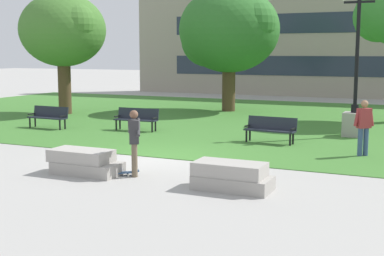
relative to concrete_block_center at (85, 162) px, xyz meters
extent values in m
plane|color=#A3A09B|center=(0.73, 2.67, -0.31)|extent=(140.00, 140.00, 0.00)
cube|color=#3D752D|center=(0.73, 12.67, -0.30)|extent=(40.00, 20.00, 0.02)
cube|color=#9E9991|center=(0.09, 0.00, -0.15)|extent=(1.80, 0.90, 0.32)
cube|color=#A6A098|center=(-0.10, 0.00, 0.17)|extent=(1.66, 0.83, 0.32)
cube|color=#9E9991|center=(4.10, 0.07, -0.15)|extent=(1.80, 0.90, 0.32)
cube|color=#A6A098|center=(4.02, 0.07, 0.17)|extent=(1.66, 0.83, 0.32)
cylinder|color=brown|center=(1.37, 0.24, 0.12)|extent=(0.15, 0.15, 0.86)
cylinder|color=brown|center=(1.27, 0.41, 0.12)|extent=(0.15, 0.15, 0.86)
cube|color=#2D2D30|center=(1.32, 0.33, 0.85)|extent=(0.41, 0.47, 0.60)
cylinder|color=#2D2D30|center=(1.45, 0.31, 0.97)|extent=(0.33, 0.47, 0.44)
cylinder|color=#2D2D30|center=(1.19, 0.34, 0.97)|extent=(0.33, 0.47, 0.44)
sphere|color=brown|center=(1.32, 0.33, 1.29)|extent=(0.22, 0.22, 0.22)
cube|color=#2D4C75|center=(0.96, 0.16, -0.22)|extent=(0.76, 0.63, 0.02)
cube|color=#2D4C75|center=(0.60, -0.11, -0.20)|extent=(0.21, 0.23, 0.06)
cube|color=#2D4C75|center=(1.33, 0.43, -0.20)|extent=(0.21, 0.23, 0.06)
cylinder|color=silver|center=(0.85, -0.06, -0.28)|extent=(0.06, 0.06, 0.06)
cylinder|color=silver|center=(0.72, 0.12, -0.28)|extent=(0.06, 0.06, 0.06)
cylinder|color=silver|center=(1.20, 0.20, -0.28)|extent=(0.06, 0.06, 0.06)
cylinder|color=silver|center=(1.07, 0.38, -0.28)|extent=(0.06, 0.06, 0.06)
cube|color=#1E232D|center=(-6.38, 6.26, 0.15)|extent=(1.81, 0.50, 0.05)
cube|color=#1E232D|center=(-6.38, 6.51, 0.38)|extent=(1.80, 0.18, 0.46)
cube|color=black|center=(-7.22, 6.29, 0.27)|extent=(0.07, 0.40, 0.04)
cube|color=black|center=(-5.54, 6.24, 0.27)|extent=(0.07, 0.40, 0.04)
cylinder|color=black|center=(-7.19, 6.13, -0.08)|extent=(0.07, 0.07, 0.41)
cylinder|color=black|center=(-5.59, 6.08, -0.08)|extent=(0.07, 0.07, 0.41)
cylinder|color=black|center=(-7.18, 6.45, -0.08)|extent=(0.07, 0.07, 0.41)
cylinder|color=black|center=(-5.58, 6.40, -0.08)|extent=(0.07, 0.07, 0.41)
cube|color=#1E232D|center=(-2.66, 7.17, 0.15)|extent=(1.83, 0.57, 0.05)
cube|color=#1E232D|center=(-2.68, 7.42, 0.38)|extent=(1.80, 0.25, 0.46)
cube|color=black|center=(-3.50, 7.11, 0.27)|extent=(0.09, 0.40, 0.04)
cube|color=black|center=(-1.82, 7.23, 0.27)|extent=(0.09, 0.40, 0.04)
cylinder|color=black|center=(-3.45, 6.95, -0.08)|extent=(0.07, 0.07, 0.41)
cylinder|color=black|center=(-1.85, 7.06, -0.08)|extent=(0.07, 0.07, 0.41)
cylinder|color=black|center=(-3.47, 7.27, -0.08)|extent=(0.07, 0.07, 0.41)
cylinder|color=black|center=(-1.87, 7.38, -0.08)|extent=(0.07, 0.07, 0.41)
cube|color=#1E232D|center=(3.09, 6.54, 0.15)|extent=(1.83, 0.57, 0.05)
cube|color=#1E232D|center=(3.11, 6.79, 0.38)|extent=(1.80, 0.25, 0.46)
cube|color=black|center=(2.25, 6.60, 0.27)|extent=(0.09, 0.40, 0.04)
cube|color=black|center=(3.93, 6.48, 0.27)|extent=(0.09, 0.40, 0.04)
cylinder|color=black|center=(2.28, 6.44, -0.08)|extent=(0.07, 0.07, 0.41)
cylinder|color=black|center=(3.88, 6.33, -0.08)|extent=(0.07, 0.07, 0.41)
cylinder|color=black|center=(2.31, 6.76, -0.08)|extent=(0.07, 0.07, 0.41)
cylinder|color=black|center=(3.90, 6.65, -0.08)|extent=(0.07, 0.07, 0.41)
cube|color=gray|center=(5.56, 9.35, 0.16)|extent=(0.80, 0.80, 0.90)
cylinder|color=black|center=(5.56, 9.35, 0.76)|extent=(0.28, 0.28, 0.30)
cylinder|color=black|center=(5.56, 9.35, 2.70)|extent=(0.14, 0.14, 4.16)
cube|color=black|center=(5.56, 9.35, 4.68)|extent=(1.10, 0.08, 0.08)
sphere|color=#387F33|center=(5.72, 14.97, 4.48)|extent=(2.34, 2.34, 2.34)
cylinder|color=#4C3823|center=(-1.85, 15.66, 1.15)|extent=(0.71, 0.71, 2.87)
ellipsoid|color=#2D6B28|center=(-1.85, 15.66, 4.05)|extent=(5.33, 5.33, 4.53)
sphere|color=#2D6B28|center=(-3.32, 16.20, 3.52)|extent=(2.93, 2.93, 2.93)
sphere|color=#2D6B28|center=(-0.52, 15.13, 4.32)|extent=(2.67, 2.67, 2.67)
cylinder|color=#4C3823|center=(-9.06, 10.94, 1.25)|extent=(0.66, 0.66, 3.07)
ellipsoid|color=#42752D|center=(-9.06, 10.94, 3.98)|extent=(4.35, 4.35, 3.70)
sphere|color=#42752D|center=(-10.26, 11.37, 3.55)|extent=(2.39, 2.39, 2.39)
sphere|color=#42752D|center=(-7.98, 10.50, 4.20)|extent=(2.17, 2.17, 2.17)
cylinder|color=#384C7A|center=(6.27, 5.43, 0.14)|extent=(0.15, 0.15, 0.86)
cylinder|color=#384C7A|center=(6.42, 5.56, 0.14)|extent=(0.15, 0.15, 0.86)
cube|color=maroon|center=(6.34, 5.50, 0.87)|extent=(0.46, 0.44, 0.60)
cylinder|color=maroon|center=(6.15, 5.38, 0.90)|extent=(0.21, 0.21, 0.56)
cylinder|color=maroon|center=(6.54, 5.62, 0.90)|extent=(0.21, 0.21, 0.56)
sphere|color=#9E7051|center=(6.34, 5.50, 1.31)|extent=(0.22, 0.22, 0.22)
cube|color=gray|center=(-0.19, 27.17, 4.74)|extent=(27.00, 1.00, 10.09)
cube|color=#232D3D|center=(-0.19, 26.66, 1.89)|extent=(20.25, 0.03, 1.40)
cube|color=#232D3D|center=(-0.19, 26.66, 4.89)|extent=(20.25, 0.03, 1.40)
camera|label=1|loc=(8.24, -11.33, 2.86)|focal=50.00mm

